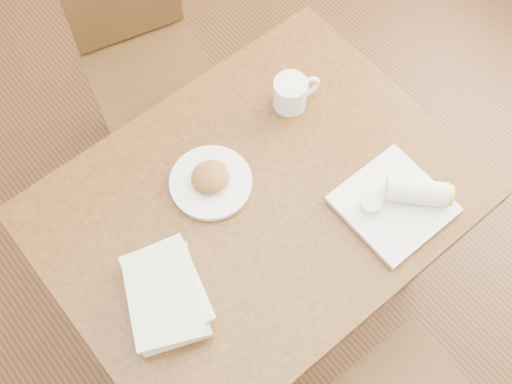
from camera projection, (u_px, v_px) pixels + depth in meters
ground at (256, 286)px, 2.44m from camera, size 4.00×5.00×0.01m
table at (256, 213)px, 1.84m from camera, size 1.15×0.87×0.75m
chair_far at (139, 46)px, 2.26m from camera, size 0.51×0.51×0.95m
plate_scone at (211, 181)px, 1.77m from camera, size 0.23×0.23×0.07m
coffee_mug at (292, 93)px, 1.86m from camera, size 0.15×0.10×0.10m
plate_burrito at (401, 200)px, 1.74m from camera, size 0.27×0.27×0.09m
book_stack at (166, 294)px, 1.61m from camera, size 0.27×0.31×0.07m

